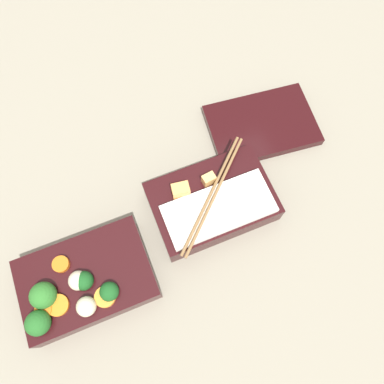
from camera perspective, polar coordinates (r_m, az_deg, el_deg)
The scene contains 4 objects.
ground_plane at distance 0.65m, azimuth -4.52°, elevation -7.21°, with size 3.00×3.00×0.00m, color gray.
bento_tray_vegetable at distance 0.63m, azimuth -16.13°, elevation -13.12°, with size 0.20×0.13×0.08m.
bento_tray_rice at distance 0.63m, azimuth 3.13°, elevation -1.61°, with size 0.20×0.16×0.07m.
bento_lid at distance 0.73m, azimuth 10.54°, elevation 9.97°, with size 0.20×0.13×0.02m, color black.
Camera 1 is at (-0.01, -0.16, 0.63)m, focal length 35.00 mm.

